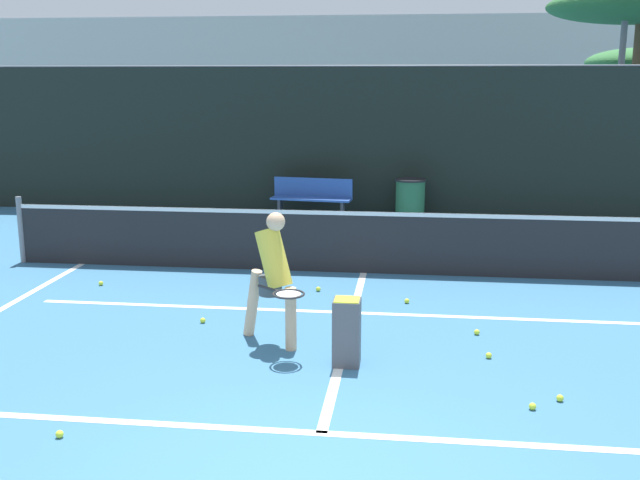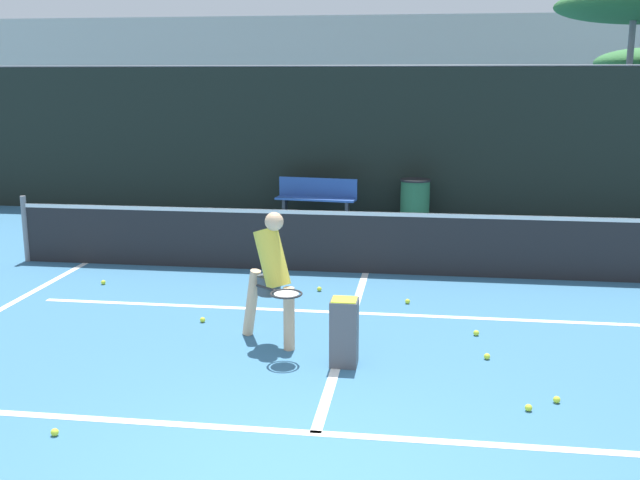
{
  "view_description": "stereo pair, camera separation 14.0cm",
  "coord_description": "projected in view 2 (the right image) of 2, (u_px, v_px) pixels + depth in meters",
  "views": [
    {
      "loc": [
        0.7,
        -4.77,
        2.93
      ],
      "look_at": [
        -0.41,
        4.21,
        0.95
      ],
      "focal_mm": 42.0,
      "sensor_mm": 36.0,
      "label": 1
    },
    {
      "loc": [
        0.84,
        -4.76,
        2.93
      ],
      "look_at": [
        -0.41,
        4.21,
        0.95
      ],
      "focal_mm": 42.0,
      "sensor_mm": 36.0,
      "label": 2
    }
  ],
  "objects": [
    {
      "name": "court_baseline_near",
      "position": [
        315.0,
        433.0,
        6.27
      ],
      "size": [
        11.0,
        0.1,
        0.01
      ],
      "primitive_type": "cube",
      "color": "white",
      "rests_on": "ground"
    },
    {
      "name": "court_service_line",
      "position": [
        353.0,
        313.0,
        9.47
      ],
      "size": [
        8.25,
        0.1,
        0.01
      ],
      "primitive_type": "cube",
      "color": "white",
      "rests_on": "ground"
    },
    {
      "name": "court_center_mark",
      "position": [
        348.0,
        330.0,
        8.84
      ],
      "size": [
        0.1,
        5.31,
        0.01
      ],
      "primitive_type": "cube",
      "color": "white",
      "rests_on": "ground"
    },
    {
      "name": "net",
      "position": [
        366.0,
        240.0,
        11.3
      ],
      "size": [
        11.09,
        0.09,
        1.07
      ],
      "color": "slate",
      "rests_on": "ground"
    },
    {
      "name": "fence_back",
      "position": [
        385.0,
        142.0,
        15.86
      ],
      "size": [
        24.0,
        0.06,
        3.17
      ],
      "color": "black",
      "rests_on": "ground"
    },
    {
      "name": "player_practicing",
      "position": [
        271.0,
        272.0,
        8.21
      ],
      "size": [
        0.92,
        1.02,
        1.51
      ],
      "rotation": [
        0.0,
        0.0,
        -0.63
      ],
      "color": "#DBAD84",
      "rests_on": "ground"
    },
    {
      "name": "tennis_ball_scattered_0",
      "position": [
        557.0,
        400.0,
        6.85
      ],
      "size": [
        0.07,
        0.07,
        0.07
      ],
      "primitive_type": "sphere",
      "color": "#D1E033",
      "rests_on": "ground"
    },
    {
      "name": "tennis_ball_scattered_1",
      "position": [
        55.0,
        432.0,
        6.23
      ],
      "size": [
        0.07,
        0.07,
        0.07
      ],
      "primitive_type": "sphere",
      "color": "#D1E033",
      "rests_on": "ground"
    },
    {
      "name": "tennis_ball_scattered_2",
      "position": [
        487.0,
        356.0,
        7.91
      ],
      "size": [
        0.07,
        0.07,
        0.07
      ],
      "primitive_type": "sphere",
      "color": "#D1E033",
      "rests_on": "ground"
    },
    {
      "name": "tennis_ball_scattered_3",
      "position": [
        408.0,
        301.0,
        9.86
      ],
      "size": [
        0.07,
        0.07,
        0.07
      ],
      "primitive_type": "sphere",
      "color": "#D1E033",
      "rests_on": "ground"
    },
    {
      "name": "tennis_ball_scattered_4",
      "position": [
        203.0,
        320.0,
        9.11
      ],
      "size": [
        0.07,
        0.07,
        0.07
      ],
      "primitive_type": "sphere",
      "color": "#D1E033",
      "rests_on": "ground"
    },
    {
      "name": "tennis_ball_scattered_5",
      "position": [
        319.0,
        289.0,
        10.43
      ],
      "size": [
        0.07,
        0.07,
        0.07
      ],
      "primitive_type": "sphere",
      "color": "#D1E033",
      "rests_on": "ground"
    },
    {
      "name": "tennis_ball_scattered_6",
      "position": [
        103.0,
        282.0,
        10.77
      ],
      "size": [
        0.07,
        0.07,
        0.07
      ],
      "primitive_type": "sphere",
      "color": "#D1E033",
      "rests_on": "ground"
    },
    {
      "name": "tennis_ball_scattered_7",
      "position": [
        476.0,
        333.0,
        8.64
      ],
      "size": [
        0.07,
        0.07,
        0.07
      ],
      "primitive_type": "sphere",
      "color": "#D1E033",
      "rests_on": "ground"
    },
    {
      "name": "tennis_ball_scattered_8",
      "position": [
        529.0,
        408.0,
        6.69
      ],
      "size": [
        0.07,
        0.07,
        0.07
      ],
      "primitive_type": "sphere",
      "color": "#D1E033",
      "rests_on": "ground"
    },
    {
      "name": "ball_hopper",
      "position": [
        344.0,
        331.0,
        7.7
      ],
      "size": [
        0.28,
        0.28,
        0.71
      ],
      "color": "#4C4C51",
      "rests_on": "ground"
    },
    {
      "name": "courtside_bench",
      "position": [
        317.0,
        197.0,
        15.62
      ],
      "size": [
        1.72,
        0.58,
        0.86
      ],
      "rotation": [
        0.0,
        0.0,
        -0.12
      ],
      "color": "#2D519E",
      "rests_on": "ground"
    },
    {
      "name": "trash_bin",
      "position": [
        415.0,
        200.0,
        15.49
      ],
      "size": [
        0.63,
        0.63,
        0.87
      ],
      "color": "#28603D",
      "rests_on": "ground"
    },
    {
      "name": "parked_car",
      "position": [
        582.0,
        171.0,
        19.01
      ],
      "size": [
        1.84,
        4.25,
        1.38
      ],
      "color": "navy",
      "rests_on": "ground"
    },
    {
      "name": "building_far",
      "position": [
        406.0,
        83.0,
        31.03
      ],
      "size": [
        36.0,
        2.4,
        5.33
      ],
      "primitive_type": "cube",
      "color": "#B2ADA3",
      "rests_on": "ground"
    }
  ]
}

